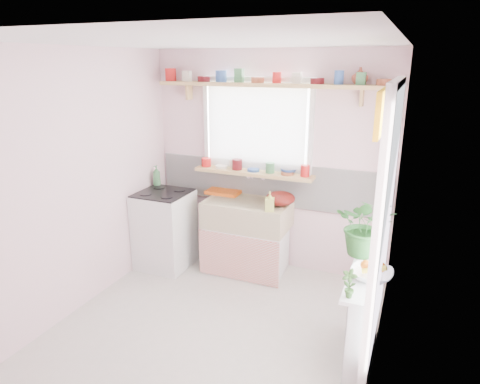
% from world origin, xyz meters
% --- Properties ---
extents(room, '(3.20, 3.20, 3.20)m').
position_xyz_m(room, '(0.66, 0.86, 1.37)').
color(room, silver).
rests_on(room, ground).
extents(sink_unit, '(0.95, 0.65, 1.11)m').
position_xyz_m(sink_unit, '(-0.15, 1.29, 0.43)').
color(sink_unit, white).
rests_on(sink_unit, ground).
extents(cooker, '(0.58, 0.58, 0.93)m').
position_xyz_m(cooker, '(-1.10, 1.05, 0.46)').
color(cooker, white).
rests_on(cooker, ground).
extents(radiator_ledge, '(0.22, 0.95, 0.78)m').
position_xyz_m(radiator_ledge, '(1.30, 0.20, 0.40)').
color(radiator_ledge, white).
rests_on(radiator_ledge, ground).
extents(windowsill, '(1.40, 0.22, 0.04)m').
position_xyz_m(windowsill, '(-0.15, 1.48, 1.14)').
color(windowsill, tan).
rests_on(windowsill, room).
extents(pine_shelf, '(2.52, 0.24, 0.04)m').
position_xyz_m(pine_shelf, '(0.00, 1.47, 2.12)').
color(pine_shelf, tan).
rests_on(pine_shelf, room).
extents(shelf_crockery, '(2.47, 0.11, 0.12)m').
position_xyz_m(shelf_crockery, '(-0.04, 1.47, 2.19)').
color(shelf_crockery, red).
rests_on(shelf_crockery, pine_shelf).
extents(sill_crockery, '(1.35, 0.11, 0.12)m').
position_xyz_m(sill_crockery, '(-0.17, 1.48, 1.22)').
color(sill_crockery, red).
rests_on(sill_crockery, windowsill).
extents(dish_tray, '(0.39, 0.30, 0.04)m').
position_xyz_m(dish_tray, '(-0.53, 1.50, 0.87)').
color(dish_tray, '#D95913').
rests_on(dish_tray, sink_unit).
extents(colander, '(0.42, 0.42, 0.15)m').
position_xyz_m(colander, '(0.22, 1.34, 0.92)').
color(colander, '#5E1310').
rests_on(colander, sink_unit).
extents(jade_plant, '(0.48, 0.42, 0.53)m').
position_xyz_m(jade_plant, '(1.22, 0.55, 1.04)').
color(jade_plant, '#265E25').
rests_on(jade_plant, radiator_ledge).
extents(fruit_bowl, '(0.33, 0.33, 0.08)m').
position_xyz_m(fruit_bowl, '(1.33, 0.13, 0.81)').
color(fruit_bowl, white).
rests_on(fruit_bowl, radiator_ledge).
extents(herb_pot, '(0.13, 0.10, 0.21)m').
position_xyz_m(herb_pot, '(1.21, -0.20, 0.88)').
color(herb_pot, '#346428').
rests_on(herb_pot, radiator_ledge).
extents(soap_bottle_sink, '(0.12, 0.12, 0.21)m').
position_xyz_m(soap_bottle_sink, '(0.18, 1.10, 0.95)').
color(soap_bottle_sink, '#CACE5B').
rests_on(soap_bottle_sink, sink_unit).
extents(sill_cup, '(0.13, 0.13, 0.10)m').
position_xyz_m(sill_cup, '(-0.41, 1.54, 1.21)').
color(sill_cup, silver).
rests_on(sill_cup, windowsill).
extents(sill_bowl, '(0.22, 0.22, 0.06)m').
position_xyz_m(sill_bowl, '(0.25, 1.54, 1.19)').
color(sill_bowl, '#2F539B').
rests_on(sill_bowl, windowsill).
extents(shelf_vase, '(0.21, 0.21, 0.17)m').
position_xyz_m(shelf_vase, '(0.94, 1.53, 2.22)').
color(shelf_vase, '#B54D37').
rests_on(shelf_vase, pine_shelf).
extents(cooker_bottle, '(0.10, 0.10, 0.25)m').
position_xyz_m(cooker_bottle, '(-1.32, 1.27, 1.04)').
color(cooker_bottle, '#41824B').
rests_on(cooker_bottle, cooker).
extents(fruit, '(0.20, 0.14, 0.10)m').
position_xyz_m(fruit, '(1.34, 0.14, 0.88)').
color(fruit, orange).
rests_on(fruit, fruit_bowl).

